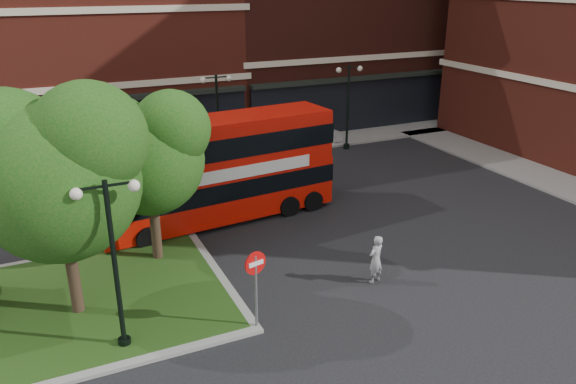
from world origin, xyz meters
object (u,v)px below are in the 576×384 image
woman (376,259)px  car_white (308,135)px  bus (216,163)px  car_silver (85,171)px

woman → car_white: (5.29, 15.63, -0.16)m
bus → woman: (3.19, -7.23, -1.68)m
woman → car_white: woman is taller
bus → car_white: 12.07m
car_white → car_silver: bearing=90.7°
bus → car_silver: 8.53m
woman → car_silver: 16.18m
car_silver → bus: bearing=-142.0°
car_silver → car_white: car_silver is taller
woman → car_silver: size_ratio=0.40×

